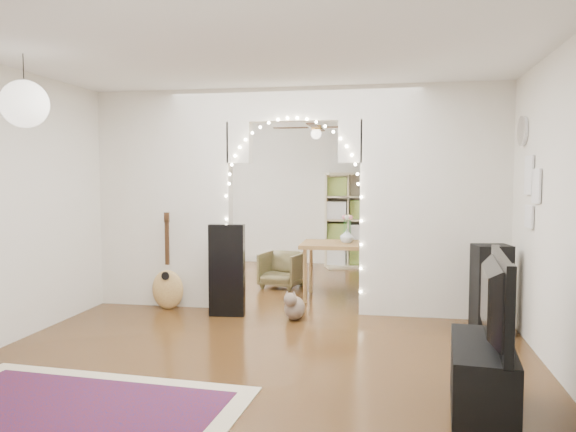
% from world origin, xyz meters
% --- Properties ---
extents(floor, '(7.50, 7.50, 0.00)m').
position_xyz_m(floor, '(0.00, 0.00, 0.00)').
color(floor, black).
rests_on(floor, ground).
extents(ceiling, '(5.00, 7.50, 0.02)m').
position_xyz_m(ceiling, '(0.00, 0.00, 2.70)').
color(ceiling, white).
rests_on(ceiling, wall_back).
extents(wall_back, '(5.00, 0.02, 2.70)m').
position_xyz_m(wall_back, '(0.00, 3.75, 1.35)').
color(wall_back, silver).
rests_on(wall_back, floor).
extents(wall_front, '(5.00, 0.02, 2.70)m').
position_xyz_m(wall_front, '(0.00, -3.75, 1.35)').
color(wall_front, silver).
rests_on(wall_front, floor).
extents(wall_left, '(0.02, 7.50, 2.70)m').
position_xyz_m(wall_left, '(-2.50, 0.00, 1.35)').
color(wall_left, silver).
rests_on(wall_left, floor).
extents(wall_right, '(0.02, 7.50, 2.70)m').
position_xyz_m(wall_right, '(2.50, 0.00, 1.35)').
color(wall_right, silver).
rests_on(wall_right, floor).
extents(divider_wall, '(5.00, 0.20, 2.70)m').
position_xyz_m(divider_wall, '(0.00, 0.00, 1.42)').
color(divider_wall, silver).
rests_on(divider_wall, floor).
extents(fairy_lights, '(1.64, 0.04, 1.60)m').
position_xyz_m(fairy_lights, '(0.00, -0.13, 1.55)').
color(fairy_lights, '#FFEABF').
rests_on(fairy_lights, divider_wall).
extents(window, '(0.04, 1.20, 1.40)m').
position_xyz_m(window, '(-2.47, 1.80, 1.50)').
color(window, white).
rests_on(window, wall_left).
extents(wall_clock, '(0.03, 0.31, 0.31)m').
position_xyz_m(wall_clock, '(2.48, -0.60, 2.10)').
color(wall_clock, white).
rests_on(wall_clock, wall_right).
extents(picture_frames, '(0.02, 0.50, 0.70)m').
position_xyz_m(picture_frames, '(2.48, -1.00, 1.50)').
color(picture_frames, white).
rests_on(picture_frames, wall_right).
extents(paper_lantern, '(0.40, 0.40, 0.40)m').
position_xyz_m(paper_lantern, '(-1.90, -2.40, 2.25)').
color(paper_lantern, white).
rests_on(paper_lantern, ceiling).
extents(ceiling_fan, '(1.10, 1.10, 0.30)m').
position_xyz_m(ceiling_fan, '(0.00, 2.00, 2.40)').
color(ceiling_fan, '#C08940').
rests_on(ceiling_fan, ceiling).
extents(area_rug, '(2.46, 1.91, 0.02)m').
position_xyz_m(area_rug, '(-1.03, -3.40, 0.01)').
color(area_rug, maroon).
rests_on(area_rug, floor).
extents(guitar_case, '(0.42, 0.17, 1.08)m').
position_xyz_m(guitar_case, '(-0.72, -0.43, 0.54)').
color(guitar_case, black).
rests_on(guitar_case, floor).
extents(acoustic_guitar, '(0.42, 0.20, 1.02)m').
position_xyz_m(acoustic_guitar, '(-1.54, -0.25, 0.44)').
color(acoustic_guitar, '#AD7B45').
rests_on(acoustic_guitar, floor).
extents(tabby_cat, '(0.29, 0.56, 0.36)m').
position_xyz_m(tabby_cat, '(0.09, -0.48, 0.15)').
color(tabby_cat, brown).
rests_on(tabby_cat, floor).
extents(floor_speaker, '(0.41, 0.38, 0.93)m').
position_xyz_m(floor_speaker, '(2.20, -0.64, 0.46)').
color(floor_speaker, black).
rests_on(floor_speaker, floor).
extents(media_console, '(0.49, 1.03, 0.50)m').
position_xyz_m(media_console, '(1.79, -2.78, 0.25)').
color(media_console, black).
rests_on(media_console, floor).
extents(tv, '(0.24, 1.08, 0.62)m').
position_xyz_m(tv, '(1.79, -2.78, 0.81)').
color(tv, black).
rests_on(tv, media_console).
extents(bookcase, '(1.72, 0.93, 1.71)m').
position_xyz_m(bookcase, '(0.82, 3.50, 0.85)').
color(bookcase, '#C1B48C').
rests_on(bookcase, floor).
extents(dining_table, '(1.22, 0.82, 0.76)m').
position_xyz_m(dining_table, '(0.59, 0.73, 0.68)').
color(dining_table, brown).
rests_on(dining_table, floor).
extents(flower_vase, '(0.19, 0.19, 0.19)m').
position_xyz_m(flower_vase, '(0.59, 0.73, 0.85)').
color(flower_vase, silver).
rests_on(flower_vase, dining_table).
extents(dining_chair_left, '(0.68, 0.69, 0.53)m').
position_xyz_m(dining_chair_left, '(-0.42, 1.34, 0.26)').
color(dining_chair_left, '#4C4326').
rests_on(dining_chair_left, floor).
extents(dining_chair_right, '(0.56, 0.58, 0.51)m').
position_xyz_m(dining_chair_right, '(1.33, 2.54, 0.25)').
color(dining_chair_right, '#4C4326').
rests_on(dining_chair_right, floor).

